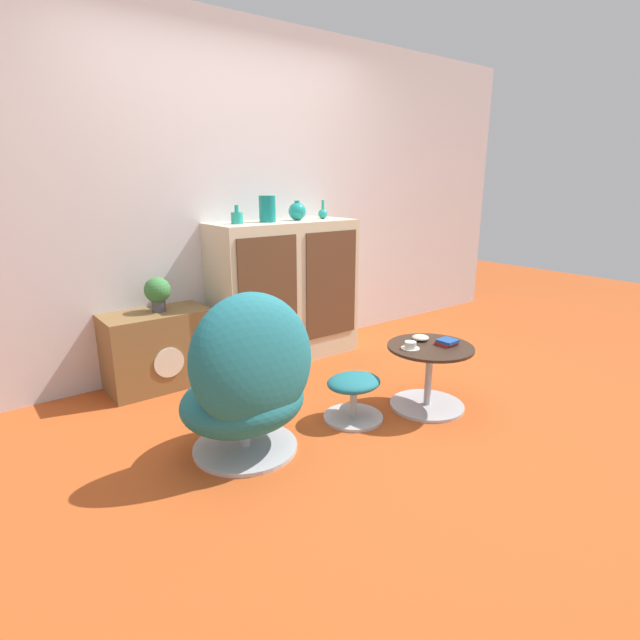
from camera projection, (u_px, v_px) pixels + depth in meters
ground_plane at (361, 418)px, 3.12m from camera, size 12.00×12.00×0.00m
wall_back at (236, 198)px, 3.90m from camera, size 6.40×0.06×2.60m
sideboard at (285, 291)px, 4.05m from camera, size 1.19×0.48×1.12m
tv_console at (158, 349)px, 3.54m from camera, size 0.72×0.39×0.55m
egg_chair at (248, 383)px, 2.60m from camera, size 0.69×0.63×0.93m
ottoman at (354, 391)px, 3.06m from camera, size 0.37×0.37×0.29m
coffee_table at (429, 375)px, 3.21m from camera, size 0.54×0.54×0.42m
vase_leftmost at (237, 217)px, 3.65m from camera, size 0.09×0.09×0.14m
vase_inner_left at (267, 209)px, 3.79m from camera, size 0.13×0.13×0.20m
vase_inner_right at (297, 211)px, 3.96m from camera, size 0.14×0.14×0.15m
vase_rightmost at (323, 213)px, 4.12m from camera, size 0.08×0.08×0.15m
potted_plant at (157, 292)px, 3.45m from camera, size 0.18×0.18×0.24m
teacup at (410, 346)px, 3.10m from camera, size 0.12×0.12×0.05m
book_stack at (447, 342)px, 3.18m from camera, size 0.12×0.12×0.03m
bowl at (420, 338)px, 3.27m from camera, size 0.11×0.11×0.04m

